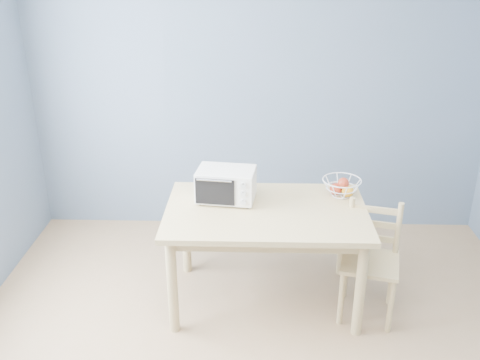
{
  "coord_description": "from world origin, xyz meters",
  "views": [
    {
      "loc": [
        -0.04,
        -2.29,
        2.41
      ],
      "look_at": [
        -0.14,
        1.12,
        0.93
      ],
      "focal_mm": 40.0,
      "sensor_mm": 36.0,
      "label": 1
    }
  ],
  "objects_px": {
    "toaster_oven": "(224,184)",
    "dining_table": "(266,222)",
    "fruit_basket": "(342,187)",
    "dining_chair": "(370,262)"
  },
  "relations": [
    {
      "from": "toaster_oven",
      "to": "dining_table",
      "type": "bearing_deg",
      "value": -17.63
    },
    {
      "from": "dining_chair",
      "to": "toaster_oven",
      "type": "bearing_deg",
      "value": -179.66
    },
    {
      "from": "dining_table",
      "to": "toaster_oven",
      "type": "height_order",
      "value": "toaster_oven"
    },
    {
      "from": "dining_table",
      "to": "fruit_basket",
      "type": "xyz_separation_m",
      "value": [
        0.55,
        0.24,
        0.17
      ]
    },
    {
      "from": "toaster_oven",
      "to": "dining_chair",
      "type": "xyz_separation_m",
      "value": [
        1.03,
        -0.25,
        -0.47
      ]
    },
    {
      "from": "toaster_oven",
      "to": "dining_chair",
      "type": "height_order",
      "value": "toaster_oven"
    },
    {
      "from": "dining_table",
      "to": "fruit_basket",
      "type": "relative_size",
      "value": 4.4
    },
    {
      "from": "dining_table",
      "to": "fruit_basket",
      "type": "height_order",
      "value": "fruit_basket"
    },
    {
      "from": "dining_table",
      "to": "dining_chair",
      "type": "distance_m",
      "value": 0.78
    },
    {
      "from": "dining_table",
      "to": "dining_chair",
      "type": "height_order",
      "value": "dining_chair"
    }
  ]
}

